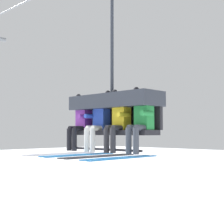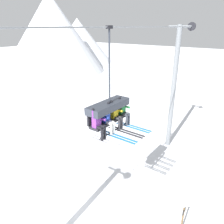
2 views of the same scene
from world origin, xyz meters
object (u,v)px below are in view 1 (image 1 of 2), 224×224
Objects in this scene: skier_blue at (98,121)px; skier_green at (140,120)px; chairlift_chair at (114,106)px; skier_yellow at (117,121)px; skier_purple at (80,122)px.

skier_green is (1.15, 0.00, 0.00)m from skier_blue.
chairlift_chair is 0.94m from skier_green.
skier_yellow is 1.00× the size of skier_green.
skier_yellow is 0.58m from skier_green.
skier_blue is 1.00× the size of skier_green.
skier_blue is (-0.28, -0.21, -0.32)m from chairlift_chair.
skier_yellow is (1.15, 0.00, 0.00)m from skier_purple.
skier_purple and skier_blue have the same top height.
skier_green is (0.58, 0.00, 0.00)m from skier_yellow.
skier_yellow and skier_green have the same top height.
skier_green is at bearing 0.00° from skier_blue.
chairlift_chair is 0.48m from skier_yellow.
skier_green is (0.86, -0.21, -0.32)m from chairlift_chair.
skier_blue and skier_yellow have the same top height.
chairlift_chair reaches higher than skier_green.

